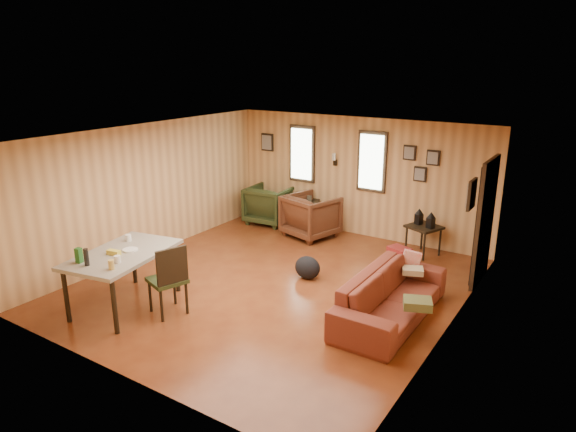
# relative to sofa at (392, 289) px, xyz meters

# --- Properties ---
(room) EXTENTS (5.54, 6.04, 2.44)m
(room) POSITION_rel_sofa_xyz_m (-1.82, 0.32, 0.76)
(room) COLOR brown
(room) RESTS_ON ground
(sofa) EXTENTS (0.66, 2.25, 0.88)m
(sofa) POSITION_rel_sofa_xyz_m (0.00, 0.00, 0.00)
(sofa) COLOR maroon
(sofa) RESTS_ON ground
(recliner_brown) EXTENTS (1.13, 1.09, 0.96)m
(recliner_brown) POSITION_rel_sofa_xyz_m (-2.69, 2.38, 0.04)
(recliner_brown) COLOR #512B18
(recliner_brown) RESTS_ON ground
(recliner_green) EXTENTS (0.95, 0.90, 0.91)m
(recliner_green) POSITION_rel_sofa_xyz_m (-3.92, 2.67, 0.01)
(recliner_green) COLOR #2A3417
(recliner_green) RESTS_ON ground
(end_table) EXTENTS (0.75, 0.73, 0.76)m
(end_table) POSITION_rel_sofa_xyz_m (-3.04, 2.70, -0.02)
(end_table) COLOR black
(end_table) RESTS_ON ground
(side_table) EXTENTS (0.70, 0.70, 0.85)m
(side_table) POSITION_rel_sofa_xyz_m (-0.43, 2.63, 0.14)
(side_table) COLOR black
(side_table) RESTS_ON ground
(cooler) EXTENTS (0.45, 0.39, 0.27)m
(cooler) POSITION_rel_sofa_xyz_m (-0.66, 2.05, -0.31)
(cooler) COLOR maroon
(cooler) RESTS_ON ground
(backpack) EXTENTS (0.45, 0.34, 0.38)m
(backpack) POSITION_rel_sofa_xyz_m (-1.67, 0.54, -0.25)
(backpack) COLOR black
(backpack) RESTS_ON ground
(sofa_pillows) EXTENTS (0.92, 1.52, 0.32)m
(sofa_pillows) POSITION_rel_sofa_xyz_m (0.23, 0.26, 0.05)
(sofa_pillows) COLOR #515731
(sofa_pillows) RESTS_ON sofa
(dining_table) EXTENTS (1.25, 1.78, 1.07)m
(dining_table) POSITION_rel_sofa_xyz_m (-3.40, -1.75, 0.32)
(dining_table) COLOR gray
(dining_table) RESTS_ON ground
(dining_chair) EXTENTS (0.60, 0.60, 1.04)m
(dining_chair) POSITION_rel_sofa_xyz_m (-2.64, -1.59, 0.14)
(dining_chair) COLOR #2A3417
(dining_chair) RESTS_ON ground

